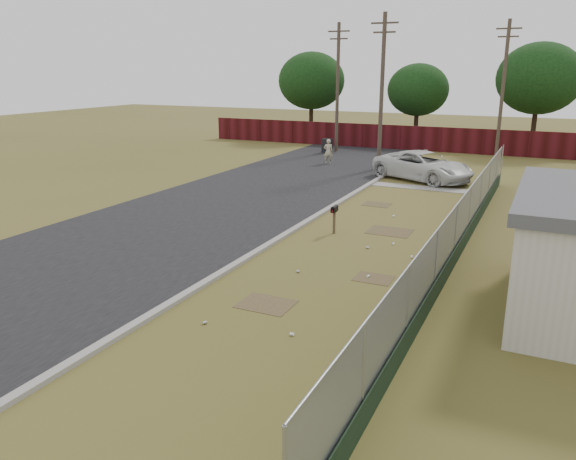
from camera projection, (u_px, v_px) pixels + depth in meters
The scene contains 12 objects.
ground at pixel (357, 253), 18.67m from camera, with size 120.00×120.00×0.00m, color brown.
street at pixel (281, 189), 28.44m from camera, with size 15.10×60.00×0.12m.
chainlink_fence at pixel (460, 234), 18.06m from camera, with size 0.10×27.06×2.02m.
privacy_fence at pixel (387, 137), 42.60m from camera, with size 30.00×0.12×1.80m, color #4A0F15.
utility_poles at pixel (407, 88), 36.82m from camera, with size 12.60×8.24×9.00m.
horizon_trees at pixel (484, 88), 37.50m from camera, with size 33.32×31.94×7.78m.
fire_hydrant at pixel (344, 397), 9.84m from camera, with size 0.38×0.37×0.84m.
mailbox at pixel (334, 211), 20.68m from camera, with size 0.17×0.46×1.07m.
pickup_truck at pixel (423, 166), 30.65m from camera, with size 2.60×5.65×1.57m, color silver.
pedestrian at pixel (328, 151), 35.86m from camera, with size 0.58×0.38×1.59m, color #C5B790.
trash_bin at pixel (327, 146), 40.62m from camera, with size 0.77×0.84×1.00m.
scattered_litter at pixel (350, 264), 17.50m from camera, with size 3.49×11.99×0.07m.
Camera 1 is at (5.51, -17.00, 5.94)m, focal length 35.00 mm.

